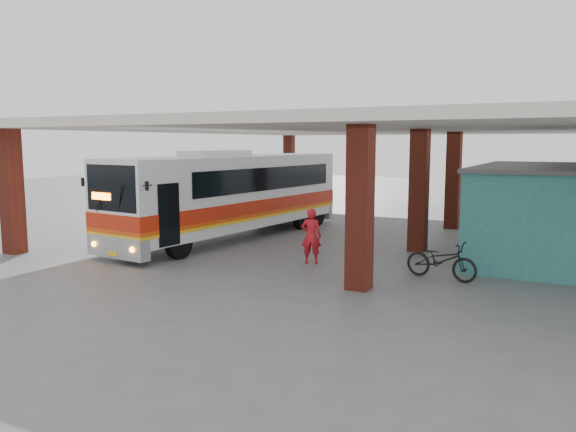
{
  "coord_description": "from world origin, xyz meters",
  "views": [
    {
      "loc": [
        8.09,
        -16.81,
        3.88
      ],
      "look_at": [
        -0.7,
        0.0,
        1.39
      ],
      "focal_mm": 35.0,
      "sensor_mm": 36.0,
      "label": 1
    }
  ],
  "objects_px": {
    "motorcycle": "(441,260)",
    "pedestrian": "(311,236)",
    "red_chair": "(493,223)",
    "coach_bus": "(232,195)"
  },
  "relations": [
    {
      "from": "coach_bus",
      "to": "pedestrian",
      "type": "relative_size",
      "value": 6.93
    },
    {
      "from": "coach_bus",
      "to": "pedestrian",
      "type": "height_order",
      "value": "coach_bus"
    },
    {
      "from": "pedestrian",
      "to": "red_chair",
      "type": "relative_size",
      "value": 2.13
    },
    {
      "from": "motorcycle",
      "to": "pedestrian",
      "type": "height_order",
      "value": "pedestrian"
    },
    {
      "from": "pedestrian",
      "to": "red_chair",
      "type": "height_order",
      "value": "pedestrian"
    },
    {
      "from": "coach_bus",
      "to": "red_chair",
      "type": "distance_m",
      "value": 11.42
    },
    {
      "from": "coach_bus",
      "to": "red_chair",
      "type": "xyz_separation_m",
      "value": [
        9.22,
        6.59,
        -1.39
      ]
    },
    {
      "from": "coach_bus",
      "to": "motorcycle",
      "type": "bearing_deg",
      "value": -13.07
    },
    {
      "from": "red_chair",
      "to": "motorcycle",
      "type": "bearing_deg",
      "value": -71.97
    },
    {
      "from": "motorcycle",
      "to": "pedestrian",
      "type": "bearing_deg",
      "value": 98.39
    }
  ]
}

